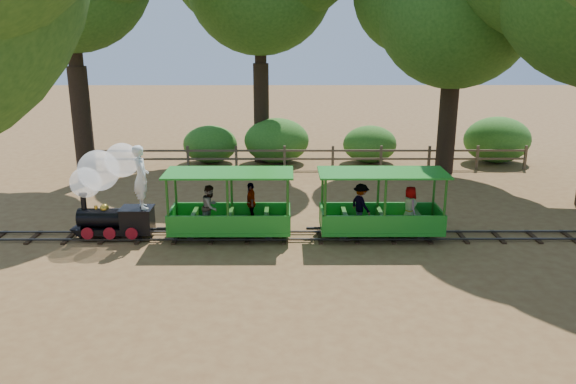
{
  "coord_description": "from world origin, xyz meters",
  "views": [
    {
      "loc": [
        -0.95,
        -14.7,
        5.6
      ],
      "look_at": [
        -0.89,
        0.5,
        1.2
      ],
      "focal_mm": 35.0,
      "sensor_mm": 36.0,
      "label": 1
    }
  ],
  "objects_px": {
    "locomotive": "(109,184)",
    "carriage_rear": "(380,211)",
    "fence": "(309,156)",
    "carriage_front": "(229,212)"
  },
  "relations": [
    {
      "from": "locomotive",
      "to": "fence",
      "type": "distance_m",
      "value": 9.86
    },
    {
      "from": "carriage_front",
      "to": "fence",
      "type": "distance_m",
      "value": 8.37
    },
    {
      "from": "carriage_front",
      "to": "fence",
      "type": "bearing_deg",
      "value": 72.54
    },
    {
      "from": "fence",
      "to": "carriage_front",
      "type": "bearing_deg",
      "value": -107.46
    },
    {
      "from": "fence",
      "to": "locomotive",
      "type": "bearing_deg",
      "value": -126.01
    },
    {
      "from": "carriage_front",
      "to": "fence",
      "type": "relative_size",
      "value": 0.19
    },
    {
      "from": "locomotive",
      "to": "carriage_rear",
      "type": "bearing_deg",
      "value": -0.4
    },
    {
      "from": "carriage_front",
      "to": "carriage_rear",
      "type": "bearing_deg",
      "value": -0.06
    },
    {
      "from": "locomotive",
      "to": "fence",
      "type": "relative_size",
      "value": 0.15
    },
    {
      "from": "locomotive",
      "to": "carriage_front",
      "type": "height_order",
      "value": "locomotive"
    }
  ]
}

